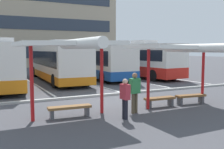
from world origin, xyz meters
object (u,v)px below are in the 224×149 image
(coach_bus_2, at_px, (57,62))
(bench_2, at_px, (191,97))
(bench_0, at_px, (70,109))
(bench_1, at_px, (160,100))
(waiting_shelter_0, at_px, (71,45))
(waiting_passenger_1, at_px, (125,96))
(waiting_passenger_0, at_px, (135,90))
(waiting_shelter_1, at_px, (182,49))
(coach_bus_3, at_px, (97,61))
(coach_bus_1, at_px, (3,65))
(coach_bus_4, at_px, (134,60))

(coach_bus_2, xyz_separation_m, bench_2, (3.34, -12.57, -1.28))
(bench_0, relative_size, bench_1, 1.13)
(coach_bus_2, distance_m, waiting_shelter_0, 12.96)
(bench_0, bearing_deg, waiting_passenger_1, -34.80)
(coach_bus_2, bearing_deg, waiting_passenger_0, -90.76)
(waiting_shelter_0, height_order, waiting_shelter_1, waiting_shelter_0)
(waiting_passenger_1, bearing_deg, bench_1, 24.65)
(bench_0, height_order, bench_2, same)
(coach_bus_2, xyz_separation_m, bench_0, (-2.83, -12.36, -1.28))
(coach_bus_2, bearing_deg, waiting_shelter_0, -102.65)
(waiting_passenger_0, bearing_deg, bench_2, 6.18)
(coach_bus_2, bearing_deg, bench_2, -75.12)
(waiting_passenger_0, bearing_deg, coach_bus_2, 89.24)
(coach_bus_3, relative_size, bench_1, 7.25)
(coach_bus_1, height_order, bench_2, coach_bus_1)
(coach_bus_1, bearing_deg, coach_bus_2, 21.03)
(coach_bus_2, relative_size, coach_bus_4, 0.99)
(coach_bus_3, relative_size, waiting_shelter_0, 2.40)
(bench_2, distance_m, waiting_passenger_1, 4.52)
(bench_0, xyz_separation_m, bench_1, (4.37, -0.08, -0.01))
(coach_bus_1, height_order, waiting_passenger_1, coach_bus_1)
(waiting_shelter_1, distance_m, waiting_passenger_1, 3.98)
(coach_bus_2, height_order, coach_bus_3, coach_bus_3)
(coach_bus_1, distance_m, bench_2, 13.42)
(coach_bus_3, distance_m, coach_bus_4, 3.97)
(coach_bus_4, relative_size, bench_1, 7.77)
(bench_1, relative_size, bench_2, 0.96)
(bench_1, bearing_deg, coach_bus_2, 97.05)
(coach_bus_2, bearing_deg, coach_bus_4, 1.84)
(bench_0, height_order, waiting_shelter_1, waiting_shelter_1)
(coach_bus_3, xyz_separation_m, coach_bus_4, (3.94, -0.44, 0.03))
(coach_bus_2, relative_size, waiting_passenger_1, 7.58)
(waiting_shelter_0, relative_size, bench_2, 2.89)
(coach_bus_2, bearing_deg, coach_bus_1, -158.97)
(coach_bus_2, distance_m, waiting_passenger_1, 13.68)
(coach_bus_1, relative_size, waiting_passenger_0, 6.67)
(bench_0, height_order, waiting_passenger_1, waiting_passenger_1)
(bench_1, bearing_deg, waiting_shelter_1, -24.64)
(coach_bus_2, bearing_deg, bench_1, -82.95)
(coach_bus_1, distance_m, waiting_shelter_0, 11.07)
(coach_bus_1, bearing_deg, coach_bus_3, 15.80)
(coach_bus_1, relative_size, waiting_shelter_1, 2.31)
(coach_bus_3, distance_m, waiting_passenger_0, 14.31)
(waiting_shelter_1, bearing_deg, waiting_passenger_0, -177.93)
(coach_bus_4, xyz_separation_m, waiting_passenger_0, (-8.17, -13.21, -0.64))
(coach_bus_1, distance_m, waiting_passenger_0, 12.04)
(waiting_passenger_0, bearing_deg, coach_bus_1, 110.73)
(waiting_shelter_0, xyz_separation_m, bench_0, (0.00, 0.22, -2.50))
(coach_bus_4, relative_size, waiting_passenger_0, 7.03)
(bench_0, height_order, waiting_passenger_0, waiting_passenger_0)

